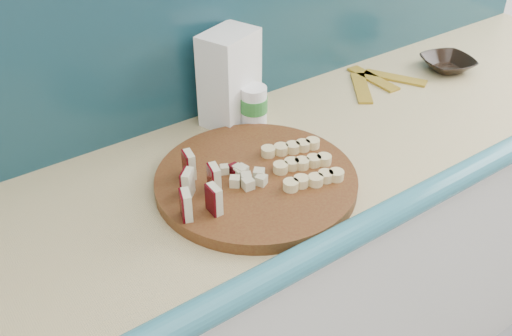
{
  "coord_description": "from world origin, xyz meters",
  "views": [
    {
      "loc": [
        -0.75,
        0.63,
        1.66
      ],
      "look_at": [
        -0.17,
        1.44,
        0.96
      ],
      "focal_mm": 40.0,
      "sensor_mm": 36.0,
      "label": 1
    }
  ],
  "objects": [
    {
      "name": "apple_wedges",
      "position": [
        -0.32,
        1.44,
        0.97
      ],
      "size": [
        0.12,
        0.17,
        0.06
      ],
      "color": "beige",
      "rests_on": "cutting_board"
    },
    {
      "name": "backsplash",
      "position": [
        0.1,
        1.79,
        1.16
      ],
      "size": [
        2.2,
        0.02,
        0.5
      ],
      "primitive_type": "cube",
      "color": "teal",
      "rests_on": "kitchen_counter"
    },
    {
      "name": "kitchen_counter",
      "position": [
        0.1,
        1.5,
        0.46
      ],
      "size": [
        2.2,
        0.63,
        0.91
      ],
      "color": "white",
      "rests_on": "ground"
    },
    {
      "name": "cutting_board",
      "position": [
        -0.17,
        1.44,
        0.92
      ],
      "size": [
        0.55,
        0.55,
        0.03
      ],
      "primitive_type": "cylinder",
      "rotation": [
        0.0,
        0.0,
        -0.29
      ],
      "color": "#4B2010",
      "rests_on": "kitchen_counter"
    },
    {
      "name": "banana_slices",
      "position": [
        -0.07,
        1.41,
        0.95
      ],
      "size": [
        0.17,
        0.19,
        0.02
      ],
      "color": "beige",
      "rests_on": "cutting_board"
    },
    {
      "name": "banana_peel",
      "position": [
        0.4,
        1.64,
        0.91
      ],
      "size": [
        0.26,
        0.22,
        0.01
      ],
      "rotation": [
        0.0,
        0.0,
        -0.2
      ],
      "color": "#B38922",
      "rests_on": "kitchen_counter"
    },
    {
      "name": "canister",
      "position": [
        -0.03,
        1.65,
        0.97
      ],
      "size": [
        0.07,
        0.07,
        0.11
      ],
      "rotation": [
        0.0,
        0.0,
        0.27
      ],
      "color": "white",
      "rests_on": "kitchen_counter"
    },
    {
      "name": "flour_bag",
      "position": [
        -0.06,
        1.71,
        1.03
      ],
      "size": [
        0.17,
        0.14,
        0.24
      ],
      "primitive_type": "cube",
      "rotation": [
        0.0,
        0.0,
        0.36
      ],
      "color": "white",
      "rests_on": "kitchen_counter"
    },
    {
      "name": "brown_bowl",
      "position": [
        0.64,
        1.58,
        0.93
      ],
      "size": [
        0.19,
        0.19,
        0.04
      ],
      "primitive_type": "imported",
      "rotation": [
        0.0,
        0.0,
        -0.27
      ],
      "color": "black",
      "rests_on": "kitchen_counter"
    },
    {
      "name": "apple_chunks",
      "position": [
        -0.2,
        1.45,
        0.95
      ],
      "size": [
        0.06,
        0.07,
        0.02
      ],
      "color": "beige",
      "rests_on": "cutting_board"
    }
  ]
}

